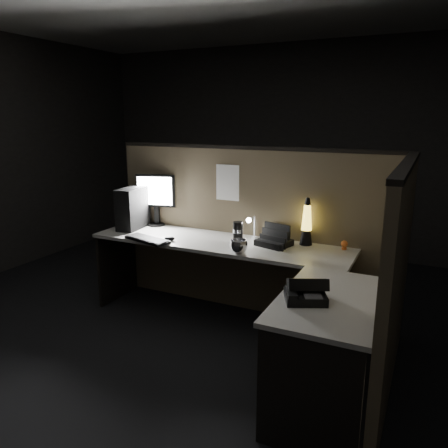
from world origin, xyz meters
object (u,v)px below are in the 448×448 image
at_px(keyboard, 147,240).
at_px(desk_phone, 305,291).
at_px(pc_tower, 133,208).
at_px(monitor, 156,195).
at_px(lava_lamp, 307,225).

height_order(keyboard, desk_phone, desk_phone).
xyz_separation_m(pc_tower, desk_phone, (1.96, -0.94, -0.14)).
height_order(monitor, desk_phone, monitor).
height_order(keyboard, lava_lamp, lava_lamp).
distance_m(monitor, desk_phone, 2.17).
distance_m(pc_tower, keyboard, 0.52).
distance_m(monitor, keyboard, 0.64).
distance_m(keyboard, desk_phone, 1.70).
bearing_deg(keyboard, desk_phone, -8.10).
xyz_separation_m(monitor, lava_lamp, (1.52, -0.02, -0.14)).
bearing_deg(lava_lamp, monitor, 179.26).
relative_size(pc_tower, monitor, 0.78).
bearing_deg(lava_lamp, pc_tower, -173.81).
xyz_separation_m(pc_tower, lava_lamp, (1.65, 0.18, -0.03)).
bearing_deg(pc_tower, keyboard, -45.32).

